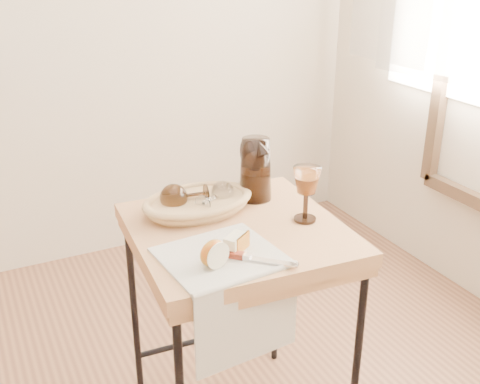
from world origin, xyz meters
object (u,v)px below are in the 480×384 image
table_knife (250,257)px  side_table (237,334)px  goblet_lying_a (188,196)px  apple_half (213,253)px  goblet_lying_b (214,197)px  wine_goblet (306,194)px  tea_towel (220,256)px  bread_basket (198,205)px  pitcher (255,169)px

table_knife → side_table: bearing=117.3°
goblet_lying_a → apple_half: size_ratio=1.78×
goblet_lying_b → wine_goblet: wine_goblet is taller
tea_towel → apple_half: apple_half is taller
goblet_lying_a → wine_goblet: wine_goblet is taller
side_table → wine_goblet: bearing=-14.8°
bread_basket → goblet_lying_a: (-0.03, 0.01, 0.03)m
side_table → apple_half: size_ratio=9.84×
tea_towel → bread_basket: size_ratio=0.96×
goblet_lying_a → wine_goblet: (0.30, -0.22, 0.03)m
goblet_lying_a → bread_basket: bearing=159.7°
goblet_lying_b → side_table: bearing=-113.1°
tea_towel → goblet_lying_a: goblet_lying_a is taller
tea_towel → table_knife: 0.08m
wine_goblet → apple_half: bearing=-160.4°
pitcher → side_table: bearing=-140.6°
pitcher → table_knife: 0.43m
goblet_lying_a → goblet_lying_b: (0.08, -0.03, -0.01)m
side_table → pitcher: pitcher is taller
pitcher → table_knife: size_ratio=1.05×
pitcher → table_knife: bearing=-128.0°
bread_basket → table_knife: bread_basket is taller
goblet_lying_a → goblet_lying_b: goblet_lying_a is taller
goblet_lying_b → table_knife: goblet_lying_b is taller
goblet_lying_b → table_knife: (-0.05, -0.33, -0.03)m
bread_basket → goblet_lying_a: goblet_lying_a is taller
pitcher → table_knife: pitcher is taller
side_table → pitcher: bearing=47.6°
bread_basket → goblet_lying_b: 0.06m
tea_towel → pitcher: 0.42m
table_knife → wine_goblet: bearing=73.3°
tea_towel → goblet_lying_a: bearing=79.8°
goblet_lying_a → table_knife: bearing=101.0°
wine_goblet → goblet_lying_b: bearing=140.3°
tea_towel → goblet_lying_b: goblet_lying_b is taller
goblet_lying_a → pitcher: (0.24, -0.00, 0.05)m
goblet_lying_a → pitcher: 0.24m
goblet_lying_a → goblet_lying_b: size_ratio=1.16×
goblet_lying_b → pitcher: size_ratio=0.49×
side_table → tea_towel: 0.44m
side_table → goblet_lying_a: bearing=119.5°
tea_towel → wine_goblet: wine_goblet is taller
bread_basket → goblet_lying_a: 0.04m
goblet_lying_b → tea_towel: bearing=-141.2°
tea_towel → bread_basket: (0.06, 0.29, 0.02)m
side_table → goblet_lying_b: bearing=97.0°
side_table → goblet_lying_b: size_ratio=6.41×
side_table → apple_half: 0.50m
bread_basket → table_knife: (0.00, -0.35, -0.01)m
table_knife → apple_half: bearing=-146.7°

